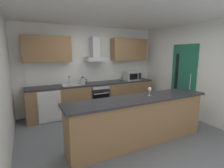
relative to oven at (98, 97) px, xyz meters
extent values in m
cube|color=slate|center=(-0.07, -1.57, -0.47)|extent=(5.44, 4.83, 0.02)
cube|color=white|center=(-0.07, -1.57, 2.15)|extent=(5.44, 4.83, 0.02)
cube|color=white|center=(-0.07, 0.41, 0.84)|extent=(5.44, 0.12, 2.60)
cube|color=white|center=(2.21, -1.57, 0.84)|extent=(0.12, 4.83, 2.60)
cube|color=white|center=(-0.07, 0.33, 0.77)|extent=(3.77, 0.02, 0.66)
cube|color=olive|center=(-0.07, 0.03, -0.03)|extent=(3.91, 0.60, 0.86)
cube|color=#28282D|center=(-0.07, 0.03, 0.42)|extent=(3.91, 0.60, 0.04)
cube|color=olive|center=(0.02, -2.15, 0.00)|extent=(2.92, 0.52, 0.91)
cube|color=#28282D|center=(0.02, -2.15, 0.47)|extent=(3.02, 0.64, 0.04)
cube|color=olive|center=(-1.38, 0.18, 1.45)|extent=(1.25, 0.32, 0.70)
cube|color=olive|center=(1.23, 0.18, 1.45)|extent=(1.25, 0.32, 0.70)
cube|color=#1E664C|center=(2.13, -1.35, 0.56)|extent=(0.04, 0.85, 2.05)
cube|color=black|center=(2.11, -1.11, 0.67)|extent=(0.01, 0.11, 1.31)
cylinder|color=#B7BABC|center=(2.09, -1.62, 0.56)|extent=(0.03, 0.03, 0.45)
cube|color=slate|center=(0.00, 0.01, 0.00)|extent=(0.60, 0.56, 0.80)
cube|color=black|center=(0.00, -0.29, -0.06)|extent=(0.50, 0.02, 0.48)
cube|color=#B7BABC|center=(0.00, -0.29, 0.34)|extent=(0.54, 0.02, 0.09)
cylinder|color=#B7BABC|center=(0.00, -0.32, 0.18)|extent=(0.49, 0.02, 0.02)
cube|color=white|center=(-1.46, 0.01, -0.04)|extent=(0.58, 0.56, 0.85)
cube|color=silver|center=(-1.46, -0.28, -0.04)|extent=(0.55, 0.02, 0.80)
cylinder|color=#B7BABC|center=(-1.23, -0.30, 0.01)|extent=(0.02, 0.02, 0.38)
cube|color=#B7BABC|center=(1.23, -0.02, 0.59)|extent=(0.50, 0.36, 0.30)
cube|color=black|center=(1.17, -0.21, 0.59)|extent=(0.30, 0.02, 0.19)
cube|color=black|center=(1.41, -0.21, 0.59)|extent=(0.10, 0.01, 0.21)
cube|color=silver|center=(-0.83, 0.01, 0.46)|extent=(0.50, 0.40, 0.04)
cylinder|color=#B7BABC|center=(-0.83, 0.13, 0.57)|extent=(0.03, 0.03, 0.26)
cylinder|color=#B7BABC|center=(-0.83, 0.05, 0.69)|extent=(0.03, 0.16, 0.03)
cylinder|color=#B7BABC|center=(-0.48, -0.03, 0.54)|extent=(0.15, 0.15, 0.20)
sphere|color=black|center=(-0.48, -0.03, 0.65)|extent=(0.06, 0.06, 0.06)
cone|color=#B7BABC|center=(-0.58, -0.03, 0.58)|extent=(0.09, 0.04, 0.07)
torus|color=black|center=(-0.39, -0.03, 0.55)|extent=(0.11, 0.02, 0.11)
cube|color=#B7BABC|center=(0.00, 0.11, 1.16)|extent=(0.62, 0.45, 0.12)
cube|color=#B7BABC|center=(0.00, 0.16, 1.52)|extent=(0.22, 0.22, 0.60)
cylinder|color=silver|center=(0.30, -2.10, 0.49)|extent=(0.07, 0.07, 0.01)
cylinder|color=silver|center=(0.30, -2.10, 0.54)|extent=(0.01, 0.01, 0.09)
ellipsoid|color=silver|center=(0.30, -2.10, 0.62)|extent=(0.08, 0.08, 0.10)
camera|label=1|loc=(-1.97, -4.86, 1.38)|focal=27.90mm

